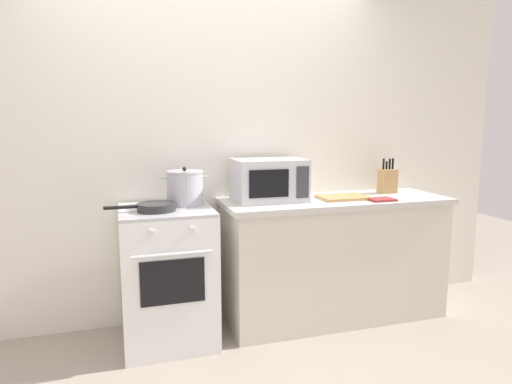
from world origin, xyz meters
TOP-DOWN VIEW (x-y plane):
  - ground_plane at (0.00, 0.00)m, footprint 10.00×10.00m
  - back_wall at (0.30, 0.97)m, footprint 4.40×0.10m
  - lower_cabinet_right at (0.90, 0.62)m, footprint 1.64×0.56m
  - countertop_right at (0.90, 0.62)m, footprint 1.70×0.60m
  - stove at (-0.35, 0.60)m, footprint 0.60×0.64m
  - stock_pot at (-0.21, 0.69)m, footprint 0.34×0.26m
  - frying_pan at (-0.42, 0.53)m, footprint 0.44×0.24m
  - microwave at (0.39, 0.68)m, footprint 0.50×0.37m
  - cutting_board at (0.95, 0.60)m, footprint 0.36×0.26m
  - knife_block at (1.41, 0.74)m, footprint 0.13×0.10m
  - oven_mitt at (1.17, 0.44)m, footprint 0.18×0.14m

SIDE VIEW (x-z plane):
  - ground_plane at x=0.00m, z-range 0.00..0.00m
  - lower_cabinet_right at x=0.90m, z-range 0.00..0.88m
  - stove at x=-0.35m, z-range 0.00..0.92m
  - countertop_right at x=0.90m, z-range 0.88..0.92m
  - oven_mitt at x=1.17m, z-range 0.92..0.94m
  - cutting_board at x=0.95m, z-range 0.92..0.94m
  - frying_pan at x=-0.42m, z-range 0.92..0.97m
  - knife_block at x=1.41m, z-range 0.88..1.16m
  - stock_pot at x=-0.21m, z-range 0.91..1.17m
  - microwave at x=0.39m, z-range 0.92..1.22m
  - back_wall at x=0.30m, z-range 0.00..2.50m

